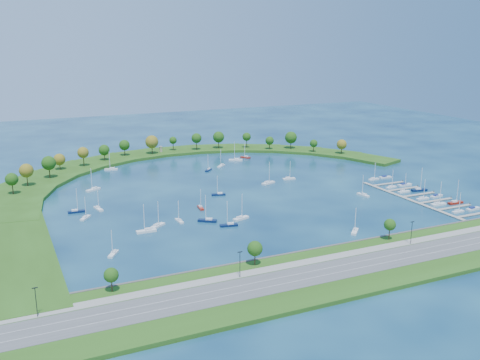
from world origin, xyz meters
name	(u,v)px	position (x,y,z in m)	size (l,w,h in m)	color
ground	(236,189)	(0.00, 0.00, 0.00)	(700.00, 700.00, 0.00)	#071F40
south_shoreline	(364,264)	(0.03, -122.88, 1.00)	(420.00, 43.10, 11.60)	#274C14
breakwater	(138,177)	(-46.33, 48.72, 0.99)	(286.74, 247.64, 2.00)	#274C14
breakwater_trees	(169,147)	(-13.08, 88.14, 10.47)	(238.47, 86.72, 14.03)	#382314
harbor_tower	(161,149)	(-11.61, 114.45, 4.28)	(2.60, 2.60, 4.45)	gray
dock_system	(421,198)	(85.30, -61.00, 0.35)	(24.28, 82.00, 1.60)	gray
moored_boat_0	(268,182)	(23.09, 2.94, 0.97)	(9.78, 5.62, 13.88)	white
moored_boat_1	(289,178)	(39.93, 7.14, 0.90)	(8.33, 3.28, 11.91)	white
moored_boat_2	(93,189)	(-77.07, 32.40, 0.95)	(9.23, 6.90, 13.52)	white
moored_boat_3	(201,207)	(-32.14, -26.41, 0.87)	(2.85, 7.49, 10.75)	maroon
moored_boat_4	(245,157)	(42.09, 76.23, 0.89)	(6.41, 7.61, 11.52)	maroon
moored_boat_5	(363,194)	(60.01, -42.52, 0.91)	(3.38, 8.39, 11.99)	white
moored_boat_6	(85,217)	(-89.80, -18.31, 0.89)	(6.32, 7.44, 11.29)	white
moored_boat_7	(221,165)	(14.80, 57.77, 0.92)	(7.77, 7.53, 12.43)	white
moored_boat_8	(76,211)	(-92.41, -6.22, 0.93)	(8.72, 2.74, 12.70)	#09193D
moored_boat_9	(355,231)	(19.62, -89.94, 0.91)	(7.43, 7.55, 12.17)	white
moored_boat_10	(179,220)	(-48.99, -41.91, 0.87)	(2.43, 7.28, 10.55)	white
moored_boat_11	(146,230)	(-67.41, -49.62, 0.96)	(9.30, 2.75, 13.61)	white
moored_boat_12	(229,224)	(-29.61, -57.90, 0.92)	(8.86, 4.10, 12.56)	#09193D
moored_boat_13	(111,169)	(-56.93, 79.33, 0.93)	(9.05, 4.93, 12.82)	white
moored_boat_14	(98,208)	(-81.27, -6.01, 0.91)	(3.82, 8.45, 12.00)	white
moored_boat_15	(219,194)	(-14.02, -7.36, 0.90)	(8.21, 4.46, 11.63)	#09193D
moored_boat_16	(208,220)	(-36.48, -47.56, 0.95)	(9.07, 7.28, 13.52)	#09193D
moored_boat_17	(208,169)	(2.40, 50.38, 0.89)	(6.70, 7.14, 11.26)	#09193D
moored_boat_18	(113,253)	(-87.01, -70.44, 0.88)	(5.82, 7.50, 11.08)	white
moored_boat_19	(241,218)	(-20.35, -51.28, 0.94)	(9.19, 5.20, 13.03)	white
moored_boat_20	(236,159)	(31.61, 70.48, 0.98)	(10.08, 6.55, 14.44)	white
moored_boat_21	(158,225)	(-60.64, -44.66, 0.92)	(8.28, 6.87, 12.47)	white
docked_boat_0	(458,211)	(85.54, -87.54, 0.87)	(7.27, 2.38, 10.55)	white
docked_boat_1	(473,209)	(95.97, -87.50, 0.66)	(8.98, 3.41, 1.79)	white
docked_boat_2	(438,204)	(85.51, -73.87, 0.94)	(8.93, 2.86, 12.97)	white
docked_boat_3	(455,202)	(96.00, -75.54, 0.95)	(9.09, 2.69, 13.29)	maroon
docked_boat_4	(423,198)	(85.53, -62.11, 0.89)	(7.78, 2.23, 11.42)	white
docked_boat_5	(436,196)	(95.98, -61.60, 0.64)	(8.76, 3.78, 1.73)	white
docked_boat_6	(404,191)	(85.53, -46.86, 0.89)	(7.80, 2.49, 11.33)	white
docked_boat_7	(419,189)	(96.00, -47.89, 0.97)	(9.82, 4.21, 13.98)	#09193D
docked_boat_8	(391,187)	(85.53, -35.79, 0.88)	(7.69, 3.29, 10.95)	white
docked_boat_9	(404,185)	(95.96, -35.41, 0.69)	(9.25, 2.70, 1.88)	white
docked_boat_10	(374,179)	(87.93, -16.21, 0.88)	(7.73, 2.81, 11.12)	white
docked_boat_11	(385,177)	(97.88, -15.13, 0.61)	(8.37, 3.03, 1.67)	white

